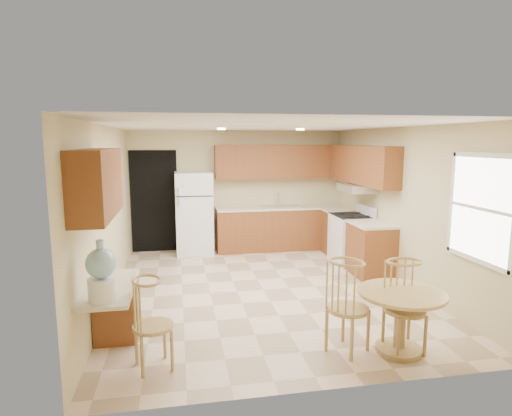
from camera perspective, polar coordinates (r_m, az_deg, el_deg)
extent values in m
plane|color=beige|center=(6.75, 1.01, -10.84)|extent=(5.50, 5.50, 0.00)
cube|color=white|center=(6.35, 1.08, 10.90)|extent=(4.50, 5.50, 0.02)
cube|color=#CFBD8B|center=(9.12, -2.41, 2.42)|extent=(4.50, 0.02, 2.50)
cube|color=#CFBD8B|center=(3.84, 9.33, -6.78)|extent=(4.50, 0.02, 2.50)
cube|color=#CFBD8B|center=(6.38, -19.17, -0.87)|extent=(0.02, 5.50, 2.50)
cube|color=#CFBD8B|center=(7.22, 18.82, 0.23)|extent=(0.02, 5.50, 2.50)
cube|color=black|center=(9.05, -13.42, 0.86)|extent=(0.90, 0.02, 2.10)
cube|color=brown|center=(9.12, 3.34, -2.77)|extent=(2.75, 0.60, 0.87)
cube|color=beige|center=(9.04, 3.37, 0.05)|extent=(2.75, 0.63, 0.04)
cube|color=brown|center=(8.89, 11.02, -3.23)|extent=(0.60, 0.59, 0.87)
cube|color=beige|center=(8.80, 11.11, -0.34)|extent=(0.63, 0.59, 0.04)
cube|color=brown|center=(7.59, 15.05, -5.47)|extent=(0.60, 0.80, 0.87)
cube|color=beige|center=(7.49, 15.19, -2.09)|extent=(0.63, 0.80, 0.04)
cube|color=brown|center=(9.07, 3.22, 6.18)|extent=(2.75, 0.33, 0.70)
cube|color=brown|center=(8.16, 13.86, 5.64)|extent=(0.33, 2.42, 0.70)
cube|color=brown|center=(4.71, -20.43, 3.12)|extent=(0.33, 1.40, 0.70)
cube|color=silver|center=(9.03, 3.22, 0.19)|extent=(0.78, 0.44, 0.01)
cube|color=silver|center=(8.14, 13.29, 2.61)|extent=(0.50, 0.76, 0.14)
cube|color=brown|center=(5.31, -18.09, -12.73)|extent=(0.48, 0.42, 0.72)
cube|color=beige|center=(4.83, -18.90, -10.06)|extent=(0.50, 1.20, 0.04)
cube|color=white|center=(5.65, 27.91, -0.06)|extent=(0.05, 1.00, 1.20)
cube|color=white|center=(5.60, 28.29, 6.22)|extent=(0.05, 1.10, 0.06)
cube|color=white|center=(5.77, 27.38, -6.16)|extent=(0.05, 1.10, 0.06)
cube|color=white|center=(6.07, 24.75, 0.70)|extent=(0.05, 0.06, 1.28)
cylinder|color=white|center=(7.46, -4.63, 10.46)|extent=(0.14, 0.14, 0.02)
cylinder|color=white|center=(7.73, 5.91, 10.39)|extent=(0.14, 0.14, 0.02)
cube|color=white|center=(8.75, -8.24, -0.71)|extent=(0.73, 0.69, 1.66)
cube|color=black|center=(8.35, -8.20, 1.55)|extent=(0.72, 0.01, 0.02)
cube|color=silver|center=(8.34, -10.29, 0.82)|extent=(0.03, 0.03, 0.18)
cube|color=silver|center=(8.32, -10.33, 2.15)|extent=(0.03, 0.03, 0.14)
cube|color=white|center=(8.26, 12.54, -4.10)|extent=(0.65, 0.76, 0.90)
cube|color=black|center=(8.18, 12.65, -0.99)|extent=(0.64, 0.75, 0.02)
cube|color=white|center=(8.27, 14.46, -0.27)|extent=(0.06, 0.76, 0.18)
cylinder|color=tan|center=(5.17, 18.47, -17.44)|extent=(0.50, 0.50, 0.05)
cylinder|color=tan|center=(5.04, 18.64, -14.29)|extent=(0.12, 0.12, 0.62)
cylinder|color=tan|center=(4.92, 18.84, -10.70)|extent=(0.93, 0.93, 0.04)
cylinder|color=tan|center=(4.86, 12.17, -13.02)|extent=(0.45, 0.45, 0.04)
cylinder|color=tan|center=(5.03, 9.60, -15.12)|extent=(0.04, 0.04, 0.48)
cylinder|color=tan|center=(5.15, 13.08, -14.68)|extent=(0.04, 0.04, 0.48)
cylinder|color=tan|center=(4.76, 10.98, -16.62)|extent=(0.04, 0.04, 0.48)
cylinder|color=tan|center=(4.88, 14.64, -16.09)|extent=(0.04, 0.04, 0.48)
cylinder|color=tan|center=(5.01, 19.24, -12.74)|extent=(0.44, 0.44, 0.04)
cylinder|color=tan|center=(5.16, 16.63, -14.83)|extent=(0.04, 0.04, 0.47)
cylinder|color=tan|center=(5.30, 19.77, -14.32)|extent=(0.04, 0.04, 0.47)
cylinder|color=tan|center=(4.90, 18.37, -16.19)|extent=(0.04, 0.04, 0.47)
cylinder|color=tan|center=(5.05, 21.62, -15.59)|extent=(0.04, 0.04, 0.47)
cylinder|color=tan|center=(4.57, -13.56, -15.12)|extent=(0.41, 0.41, 0.04)
cylinder|color=tan|center=(4.80, -15.19, -16.82)|extent=(0.04, 0.04, 0.44)
cylinder|color=tan|center=(4.79, -11.54, -16.78)|extent=(0.04, 0.04, 0.44)
cylinder|color=tan|center=(4.54, -15.50, -18.41)|extent=(0.04, 0.04, 0.44)
cylinder|color=tan|center=(4.52, -11.60, -18.38)|extent=(0.04, 0.04, 0.44)
cylinder|color=white|center=(4.39, -19.78, -10.17)|extent=(0.27, 0.27, 0.23)
sphere|color=#91BFE0|center=(4.32, -19.96, -6.95)|extent=(0.29, 0.29, 0.29)
cylinder|color=#91BFE0|center=(4.27, -20.10, -4.56)|extent=(0.07, 0.07, 0.08)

